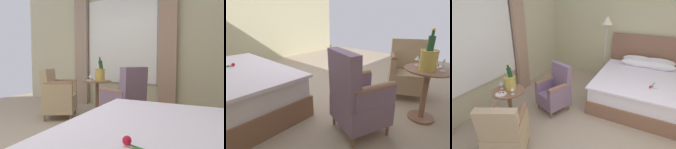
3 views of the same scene
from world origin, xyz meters
The scene contains 9 objects.
ground_plane centered at (0.00, 0.00, 0.00)m, with size 7.42×7.42×0.00m, color tan.
wall_far_side centered at (2.72, 0.00, 1.56)m, with size 0.12×6.04×3.11m.
side_table_round centered at (-1.83, -0.19, 0.43)m, with size 0.56×0.56×0.69m.
champagne_bucket centered at (-1.82, -0.11, 0.85)m, with size 0.21×0.21×0.49m.
wine_glass_near_bucket centered at (-1.97, -0.19, 0.80)m, with size 0.07×0.07×0.15m.
wine_glass_near_edge centered at (-1.66, -0.24, 0.79)m, with size 0.07×0.07×0.13m.
snack_plate centered at (-1.84, -0.34, 0.70)m, with size 0.18×0.18×0.04m.
armchair_by_window centered at (-1.34, 0.61, 0.43)m, with size 0.70×0.72×0.98m.
armchair_facing_bed centered at (-1.36, -0.77, 0.42)m, with size 0.76×0.77×0.94m.
Camera 2 is at (-2.36, 2.06, 1.32)m, focal length 28.00 mm.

